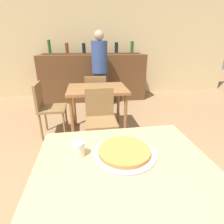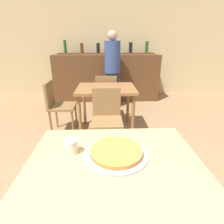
{
  "view_description": "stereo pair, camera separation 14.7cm",
  "coord_description": "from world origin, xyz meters",
  "px_view_note": "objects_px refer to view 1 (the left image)",
  "views": [
    {
      "loc": [
        -0.19,
        -0.8,
        1.42
      ],
      "look_at": [
        0.01,
        0.55,
        0.87
      ],
      "focal_mm": 28.0,
      "sensor_mm": 36.0,
      "label": 1
    },
    {
      "loc": [
        -0.05,
        -0.81,
        1.42
      ],
      "look_at": [
        0.01,
        0.55,
        0.87
      ],
      "focal_mm": 28.0,
      "sensor_mm": 36.0,
      "label": 2
    }
  ],
  "objects_px": {
    "chair_far_side_back": "(96,94)",
    "pizza_tray": "(124,152)",
    "chair_far_side_front": "(101,116)",
    "chair_far_side_left": "(47,105)",
    "person_standing": "(100,68)",
    "cheese_shaker": "(79,149)"
  },
  "relations": [
    {
      "from": "chair_far_side_front",
      "to": "pizza_tray",
      "type": "xyz_separation_m",
      "value": [
        0.05,
        -1.23,
        0.28
      ]
    },
    {
      "from": "chair_far_side_back",
      "to": "cheese_shaker",
      "type": "xyz_separation_m",
      "value": [
        -0.23,
        -2.27,
        0.31
      ]
    },
    {
      "from": "chair_far_side_back",
      "to": "chair_far_side_front",
      "type": "bearing_deg",
      "value": 90.0
    },
    {
      "from": "chair_far_side_back",
      "to": "pizza_tray",
      "type": "height_order",
      "value": "chair_far_side_back"
    },
    {
      "from": "chair_far_side_front",
      "to": "person_standing",
      "type": "bearing_deg",
      "value": 85.17
    },
    {
      "from": "pizza_tray",
      "to": "person_standing",
      "type": "height_order",
      "value": "person_standing"
    },
    {
      "from": "chair_far_side_front",
      "to": "chair_far_side_back",
      "type": "bearing_deg",
      "value": 90.0
    },
    {
      "from": "chair_far_side_front",
      "to": "chair_far_side_back",
      "type": "xyz_separation_m",
      "value": [
        -0.0,
        1.07,
        0.0
      ]
    },
    {
      "from": "pizza_tray",
      "to": "person_standing",
      "type": "xyz_separation_m",
      "value": [
        0.1,
        3.01,
        0.1
      ]
    },
    {
      "from": "cheese_shaker",
      "to": "person_standing",
      "type": "bearing_deg",
      "value": 82.71
    },
    {
      "from": "chair_far_side_back",
      "to": "pizza_tray",
      "type": "bearing_deg",
      "value": 91.17
    },
    {
      "from": "pizza_tray",
      "to": "person_standing",
      "type": "relative_size",
      "value": 0.24
    },
    {
      "from": "chair_far_side_front",
      "to": "chair_far_side_back",
      "type": "height_order",
      "value": "same"
    },
    {
      "from": "chair_far_side_front",
      "to": "person_standing",
      "type": "xyz_separation_m",
      "value": [
        0.15,
        1.78,
        0.38
      ]
    },
    {
      "from": "chair_far_side_front",
      "to": "chair_far_side_left",
      "type": "height_order",
      "value": "same"
    },
    {
      "from": "pizza_tray",
      "to": "cheese_shaker",
      "type": "relative_size",
      "value": 4.25
    },
    {
      "from": "chair_far_side_back",
      "to": "person_standing",
      "type": "bearing_deg",
      "value": -101.84
    },
    {
      "from": "chair_far_side_left",
      "to": "person_standing",
      "type": "xyz_separation_m",
      "value": [
        0.93,
        1.25,
        0.38
      ]
    },
    {
      "from": "chair_far_side_left",
      "to": "pizza_tray",
      "type": "height_order",
      "value": "chair_far_side_left"
    },
    {
      "from": "person_standing",
      "to": "chair_far_side_back",
      "type": "bearing_deg",
      "value": -101.84
    },
    {
      "from": "pizza_tray",
      "to": "person_standing",
      "type": "bearing_deg",
      "value": 88.02
    },
    {
      "from": "chair_far_side_front",
      "to": "pizza_tray",
      "type": "height_order",
      "value": "chair_far_side_front"
    }
  ]
}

